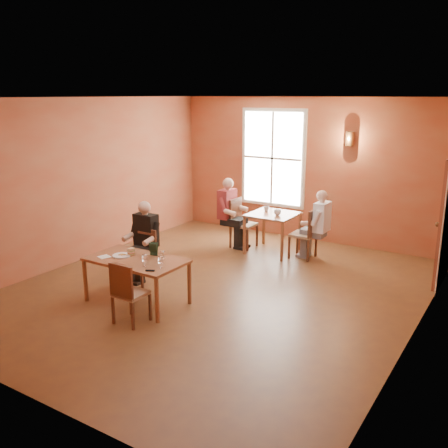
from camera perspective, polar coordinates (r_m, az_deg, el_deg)
The scene contains 29 objects.
ground at distance 8.09m, azimuth -0.76°, elevation -7.52°, with size 6.00×7.00×0.01m, color brown.
wall_back at distance 10.71m, azimuth 9.51°, elevation 6.12°, with size 6.00×0.04×3.00m, color brown.
wall_front at distance 5.18m, azimuth -22.46°, elevation -3.95°, with size 6.00×0.04×3.00m, color brown.
wall_left at distance 9.59m, azimuth -16.06°, elevation 4.77°, with size 0.04×7.00×3.00m, color brown.
wall_right at distance 6.56m, azimuth 21.76°, elevation -0.11°, with size 0.04×7.00×3.00m, color brown.
ceiling at distance 7.49m, azimuth -0.84°, elevation 14.25°, with size 6.00×7.00×0.04m, color white.
window at distance 10.97m, azimuth 5.58°, elevation 7.50°, with size 1.36×0.10×1.96m, color white.
door at distance 8.88m, azimuth 23.96°, elevation 0.34°, with size 0.12×1.04×2.10m, color maroon.
wall_sconce at distance 10.22m, azimuth 14.17°, elevation 9.43°, with size 0.16×0.16×0.28m, color brown.
main_table at distance 7.61m, azimuth -9.92°, elevation -6.41°, with size 1.47×0.83×0.69m, color brown, non-canonical shape.
chair_diner_main at distance 8.35m, azimuth -9.53°, elevation -3.76°, with size 0.39×0.39×0.89m, color brown, non-canonical shape.
diner_main at distance 8.27m, azimuth -9.73°, elevation -2.50°, with size 0.52×0.52×1.29m, color #3C2A1D, non-canonical shape.
chair_empty at distance 6.95m, azimuth -10.59°, elevation -7.66°, with size 0.39×0.39×0.88m, color brown, non-canonical shape.
plate_food at distance 7.66m, azimuth -11.62°, elevation -3.48°, with size 0.28×0.28×0.04m, color white.
sandwich at distance 7.63m, azimuth -10.56°, elevation -3.22°, with size 0.08×0.08×0.10m, color tan.
goblet_a at distance 7.22m, azimuth -7.03°, elevation -3.75°, with size 0.08×0.08×0.19m, color white, non-canonical shape.
goblet_b at distance 7.03m, azimuth -7.27°, elevation -4.33°, with size 0.07×0.07×0.18m, color white, non-canonical shape.
goblet_c at distance 7.13m, azimuth -9.07°, elevation -4.09°, with size 0.07×0.07×0.19m, color white, non-canonical shape.
menu_stand at distance 7.59m, azimuth -8.04°, elevation -2.84°, with size 0.12×0.06×0.20m, color black.
knife at distance 7.32m, azimuth -11.74°, elevation -4.47°, with size 0.20×0.02×0.00m, color silver.
napkin at distance 7.68m, azimuth -13.53°, elevation -3.66°, with size 0.16×0.16×0.01m, color silver.
sunglasses at distance 6.96m, azimuth -8.45°, elevation -5.28°, with size 0.13×0.04×0.02m, color black.
second_table at distance 9.88m, azimuth 5.56°, elevation -1.03°, with size 0.89×0.89×0.79m, color brown, non-canonical shape.
chair_diner_white at distance 9.60m, azimuth 9.03°, elevation -1.07°, with size 0.43×0.43×0.96m, color brown, non-canonical shape.
diner_white at distance 9.54m, azimuth 9.24°, elevation -0.17°, with size 0.51×0.51×1.28m, color white, non-canonical shape.
chair_diner_maroon at distance 10.15m, azimuth 2.30°, elevation 0.06°, with size 0.44×0.44×0.99m, color #5E3019, non-canonical shape.
diner_maroon at distance 10.12m, azimuth 2.16°, elevation 1.11°, with size 0.55×0.55×1.37m, color #531B1E, non-canonical shape.
cup_a at distance 9.65m, azimuth 6.13°, elevation 1.32°, with size 0.14×0.14×0.11m, color white.
cup_b at distance 9.95m, azimuth 4.85°, elevation 1.74°, with size 0.11×0.11×0.10m, color silver.
Camera 1 is at (4.08, -6.28, 3.05)m, focal length 40.00 mm.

